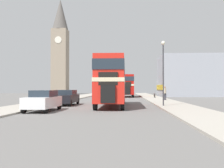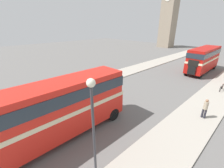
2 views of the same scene
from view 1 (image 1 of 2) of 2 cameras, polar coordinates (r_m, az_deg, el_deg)
ground_plane at (r=21.61m, az=-2.51°, el=-5.47°), size 120.00×120.00×0.00m
sidewalk_right at (r=21.99m, az=15.35°, el=-5.21°), size 3.50×120.00×0.12m
sidewalk_left at (r=23.27m, az=-19.35°, el=-4.95°), size 3.50×120.00×0.12m
double_decker_bus at (r=23.39m, az=-0.00°, el=1.17°), size 2.41×10.48×4.31m
bus_distant at (r=48.54m, az=3.41°, el=-0.02°), size 2.54×9.60×4.16m
car_parked_near at (r=19.19m, az=-15.43°, el=-3.64°), size 1.71×4.28×1.54m
car_parked_mid at (r=25.34m, az=-10.39°, el=-3.01°), size 1.83×4.48×1.52m
pedestrian_walking at (r=33.73m, az=11.98°, el=-1.87°), size 0.37×0.37×1.82m
bicycle_on_pavement at (r=41.77m, az=9.71°, el=-2.61°), size 0.05×1.76×0.78m
street_lamp at (r=23.12m, az=11.63°, el=4.66°), size 0.36×0.36×5.86m
church_tower at (r=76.20m, az=-11.76°, el=8.64°), size 4.62×4.62×28.11m
shop_building_block at (r=55.30m, az=20.77°, el=1.70°), size 19.33×9.44×8.40m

